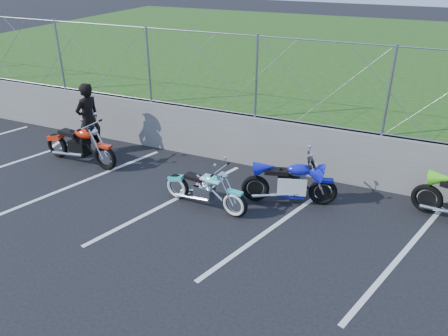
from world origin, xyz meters
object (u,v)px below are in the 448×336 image
at_px(cruiser_turquoise, 206,191).
at_px(naked_orange, 81,146).
at_px(person_standing, 88,119).
at_px(sportbike_blue, 291,184).

distance_m(cruiser_turquoise, naked_orange, 3.95).
bearing_deg(person_standing, naked_orange, 29.23).
xyz_separation_m(cruiser_turquoise, naked_orange, (-3.90, 0.66, 0.08)).
bearing_deg(naked_orange, cruiser_turquoise, -6.07).
relative_size(sportbike_blue, person_standing, 1.03).
relative_size(cruiser_turquoise, sportbike_blue, 1.02).
bearing_deg(cruiser_turquoise, sportbike_blue, 37.46).
distance_m(cruiser_turquoise, sportbike_blue, 1.84).
bearing_deg(naked_orange, sportbike_blue, 6.34).
height_order(naked_orange, person_standing, person_standing).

